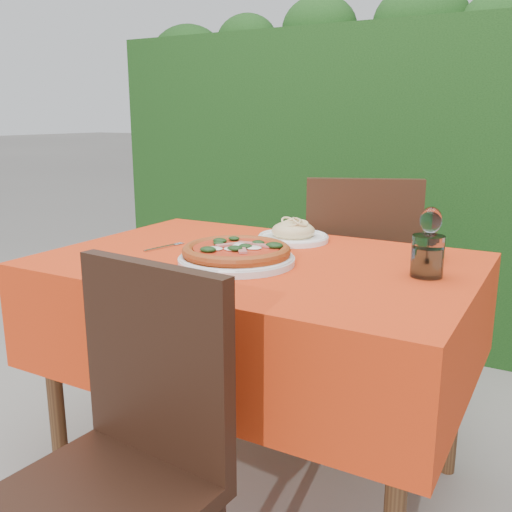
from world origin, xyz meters
The scene contains 10 objects.
ground centered at (0.00, 0.00, 0.00)m, with size 60.00×60.00×0.00m, color slate.
hedge centered at (0.00, 1.55, 0.92)m, with size 3.20×0.55×1.78m.
dining_table centered at (0.00, 0.00, 0.60)m, with size 1.26×0.86×0.75m.
chair_near centered at (0.07, -0.68, 0.50)m, with size 0.43×0.43×0.87m.
chair_far centered at (0.10, 0.65, 0.54)m, with size 0.56×0.56×0.94m.
pizza_plate centered at (-0.02, -0.09, 0.78)m, with size 0.37×0.37×0.06m.
pasta_plate centered at (-0.01, 0.27, 0.77)m, with size 0.24×0.24×0.07m.
water_glass centered at (0.49, 0.04, 0.80)m, with size 0.08×0.08×0.11m.
wine_glass centered at (0.45, 0.24, 0.86)m, with size 0.06×0.06×0.16m.
fork centered at (-0.34, -0.04, 0.75)m, with size 0.02×0.17×0.00m, color #ACADB3.
Camera 1 is at (0.81, -1.45, 1.16)m, focal length 40.00 mm.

